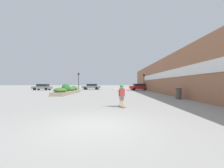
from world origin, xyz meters
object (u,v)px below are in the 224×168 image
trash_bin (179,94)px  traffic_light_right (144,79)px  car_leftmost (42,87)px  car_rightmost (92,87)px  skateboard (122,106)px  car_center_left (185,87)px  traffic_light_left (79,79)px  skateboarder (122,93)px  car_center_right (140,87)px

trash_bin → traffic_light_right: (-0.40, 15.03, 1.82)m
traffic_light_right → car_leftmost: bearing=167.6°
car_rightmost → skateboard: bearing=-167.4°
car_leftmost → car_rightmost: car_rightmost is taller
skateboard → car_center_left: (16.59, 26.89, 0.68)m
car_leftmost → skateboard: bearing=-145.5°
car_rightmost → traffic_light_left: (-1.39, -7.84, 1.71)m
traffic_light_right → trash_bin: bearing=-88.5°
skateboard → traffic_light_left: 21.85m
traffic_light_left → traffic_light_right: traffic_light_left is taller
skateboard → skateboarder: 0.84m
skateboarder → car_center_right: (5.17, 24.43, -0.10)m
skateboarder → traffic_light_right: 20.87m
trash_bin → car_center_right: (-0.54, 19.33, 0.28)m
car_leftmost → traffic_light_right: (22.59, -4.98, 1.58)m
car_leftmost → traffic_light_left: (9.61, -4.79, 1.74)m
skateboarder → traffic_light_left: 21.78m
trash_bin → traffic_light_right: bearing=91.5°
trash_bin → car_rightmost: car_rightmost is taller
car_rightmost → traffic_light_right: (11.59, -8.03, 1.55)m
skateboarder → trash_bin: 7.67m
car_rightmost → skateboarder: bearing=-167.4°
skateboarder → car_rightmost: car_rightmost is taller
car_leftmost → car_rightmost: 11.41m
car_center_left → traffic_light_right: (-11.27, -6.76, 1.58)m
trash_bin → car_rightmost: (-11.99, 23.06, 0.26)m
car_center_right → skateboard: bearing=-11.9°
skateboarder → traffic_light_right: bearing=46.6°
traffic_light_left → traffic_light_right: size_ratio=1.07×
car_leftmost → traffic_light_right: bearing=-102.4°
skateboard → traffic_light_right: 20.94m
traffic_light_left → car_center_right: bearing=17.8°
car_center_left → traffic_light_left: 25.18m
skateboard → car_rightmost: 28.86m
trash_bin → car_leftmost: 30.47m
traffic_light_left → car_rightmost: bearing=80.0°
skateboard → car_center_right: 24.98m
traffic_light_right → car_center_left: bearing=30.9°
trash_bin → car_center_right: bearing=91.6°
car_center_right → traffic_light_left: bearing=-72.2°
car_center_left → car_rightmost: size_ratio=0.98×
car_rightmost → traffic_light_left: size_ratio=1.23×
car_leftmost → traffic_light_right: 23.18m
car_rightmost → car_center_left: bearing=-93.2°
skateboard → car_rightmost: size_ratio=0.16×
skateboarder → traffic_light_left: traffic_light_left is taller
traffic_light_right → car_center_right: bearing=92.0°
skateboard → skateboarder: bearing=-118.7°
skateboard → car_center_left: bearing=29.7°
trash_bin → car_center_right: 19.34m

